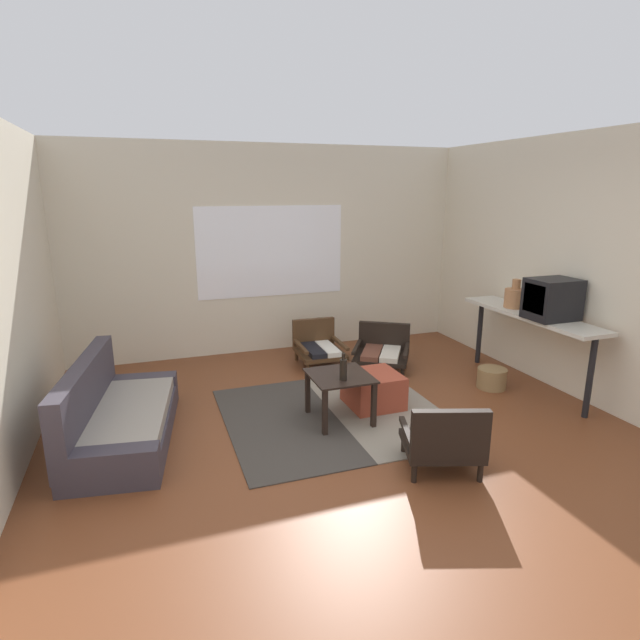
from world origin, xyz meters
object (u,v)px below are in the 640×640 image
(coffee_table, at_px, (340,384))
(glass_bottle, at_px, (343,369))
(wicker_basket, at_px, (492,378))
(ottoman_orange, at_px, (373,390))
(clay_vase, at_px, (515,297))
(couch, at_px, (117,418))
(console_shelf, at_px, (530,321))
(armchair_striped_foreground, at_px, (444,440))
(crt_television, at_px, (552,299))
(armchair_by_window, at_px, (318,345))
(armchair_corner, at_px, (382,349))

(coffee_table, relative_size, glass_bottle, 2.26)
(coffee_table, xyz_separation_m, wicker_basket, (1.88, 0.20, -0.25))
(ottoman_orange, distance_m, clay_vase, 1.99)
(couch, distance_m, console_shelf, 4.27)
(wicker_basket, bearing_deg, clay_vase, 27.16)
(armchair_striped_foreground, distance_m, crt_television, 2.21)
(armchair_striped_foreground, xyz_separation_m, wicker_basket, (1.46, 1.31, -0.16))
(armchair_by_window, xyz_separation_m, glass_bottle, (-0.36, -1.74, 0.33))
(armchair_striped_foreground, bearing_deg, ottoman_orange, 89.26)
(armchair_striped_foreground, bearing_deg, glass_bottle, 114.33)
(couch, bearing_deg, ottoman_orange, -1.51)
(armchair_by_window, distance_m, clay_vase, 2.38)
(coffee_table, bearing_deg, armchair_corner, 49.67)
(glass_bottle, bearing_deg, armchair_by_window, 78.26)
(armchair_striped_foreground, height_order, glass_bottle, glass_bottle)
(armchair_corner, height_order, crt_television, crt_television)
(armchair_corner, bearing_deg, glass_bottle, -128.04)
(ottoman_orange, relative_size, clay_vase, 1.60)
(ottoman_orange, xyz_separation_m, glass_bottle, (-0.46, -0.33, 0.39))
(console_shelf, xyz_separation_m, wicker_basket, (-0.38, 0.08, -0.64))
(clay_vase, height_order, glass_bottle, clay_vase)
(couch, distance_m, ottoman_orange, 2.41)
(ottoman_orange, bearing_deg, clay_vase, 6.24)
(console_shelf, bearing_deg, coffee_table, -176.91)
(console_shelf, xyz_separation_m, clay_vase, (0.00, 0.27, 0.20))
(clay_vase, xyz_separation_m, wicker_basket, (-0.38, -0.19, -0.85))
(armchair_striped_foreground, distance_m, wicker_basket, 1.97)
(couch, distance_m, armchair_striped_foreground, 2.76)
(couch, relative_size, ottoman_orange, 3.49)
(coffee_table, height_order, armchair_striped_foreground, armchair_striped_foreground)
(glass_bottle, bearing_deg, armchair_corner, 51.96)
(armchair_striped_foreground, distance_m, glass_bottle, 1.12)
(coffee_table, bearing_deg, clay_vase, 9.90)
(ottoman_orange, xyz_separation_m, console_shelf, (1.82, -0.07, 0.58))
(armchair_striped_foreground, height_order, console_shelf, console_shelf)
(armchair_striped_foreground, xyz_separation_m, console_shelf, (1.84, 1.23, 0.49))
(console_shelf, relative_size, crt_television, 3.80)
(coffee_table, distance_m, armchair_by_window, 1.65)
(coffee_table, distance_m, ottoman_orange, 0.52)
(wicker_basket, bearing_deg, coffee_table, -173.90)
(glass_bottle, bearing_deg, ottoman_orange, 35.21)
(armchair_by_window, relative_size, clay_vase, 2.00)
(coffee_table, relative_size, armchair_striped_foreground, 0.80)
(armchair_by_window, height_order, crt_television, crt_television)
(armchair_corner, bearing_deg, ottoman_orange, -120.24)
(armchair_corner, bearing_deg, armchair_striped_foreground, -104.84)
(couch, bearing_deg, crt_television, -5.52)
(armchair_striped_foreground, relative_size, ottoman_orange, 1.40)
(coffee_table, bearing_deg, wicker_basket, 6.10)
(armchair_striped_foreground, bearing_deg, armchair_by_window, 91.72)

